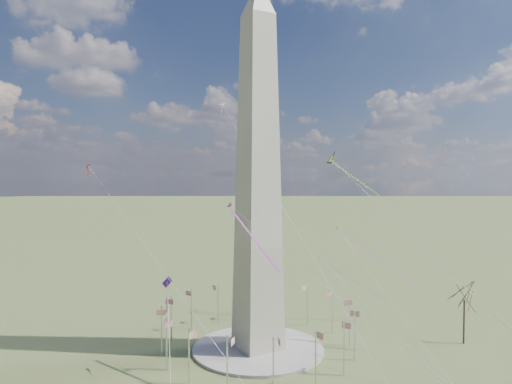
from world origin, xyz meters
TOP-DOWN VIEW (x-y plane):
  - ground at (0.00, 0.00)m, footprint 2000.00×2000.00m
  - plaza at (0.00, 0.00)m, footprint 36.00×36.00m
  - washington_monument at (0.00, 0.00)m, footprint 15.56×15.56m
  - flagpole_ring at (-0.00, -0.00)m, footprint 54.40×54.40m
  - tree_near at (53.38, -25.02)m, footprint 10.79×10.79m
  - kite_delta_black at (37.81, 13.99)m, footprint 14.11×17.81m
  - kite_diamond_purple at (-26.27, -1.59)m, footprint 1.82×2.95m
  - kite_streamer_left at (28.66, -10.43)m, footprint 13.74×20.53m
  - kite_streamer_mid at (-10.19, -11.82)m, footprint 3.23×20.62m
  - kite_streamer_right at (36.86, 8.24)m, footprint 18.83×13.85m
  - kite_small_red at (-38.73, 30.87)m, footprint 1.03×1.69m
  - kite_small_white at (10.41, 44.43)m, footprint 1.80×1.57m

SIDE VIEW (x-z plane):
  - ground at x=0.00m, z-range 0.00..0.00m
  - plaza at x=0.00m, z-range 0.00..0.80m
  - flagpole_ring at x=0.00m, z-range 0.77..13.77m
  - tree_near at x=53.38m, z-range 4.03..22.92m
  - kite_streamer_right at x=36.86m, z-range 8.13..23.33m
  - kite_diamond_purple at x=-26.27m, z-range 16.79..25.84m
  - kite_streamer_left at x=28.66m, z-range 19.26..35.37m
  - kite_streamer_mid at x=-10.19m, z-range 28.56..42.71m
  - washington_monument at x=0.00m, z-range -2.05..97.95m
  - kite_small_red at x=-38.73m, z-range 48.42..52.32m
  - kite_delta_black at x=37.81m, z-range 44.89..60.30m
  - kite_small_white at x=10.41m, z-range 71.19..75.83m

